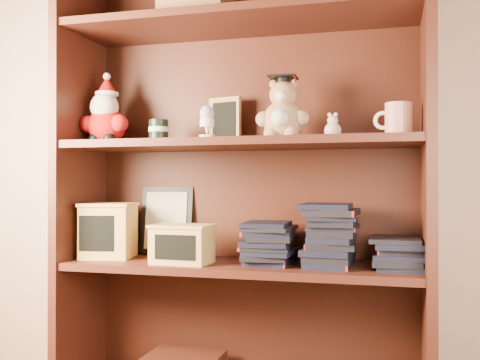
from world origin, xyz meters
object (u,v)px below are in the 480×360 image
at_px(bookcase, 243,192).
at_px(treats_box, 109,230).
at_px(grad_teddy_bear, 283,114).
at_px(teacher_mug, 398,120).

height_order(bookcase, treats_box, bookcase).
distance_m(bookcase, grad_teddy_bear, 0.30).
relative_size(grad_teddy_bear, treats_box, 1.02).
relative_size(teacher_mug, treats_box, 0.57).
relative_size(grad_teddy_bear, teacher_mug, 1.78).
bearing_deg(grad_teddy_bear, bookcase, 158.74).
xyz_separation_m(teacher_mug, treats_box, (-0.97, -0.00, -0.36)).
bearing_deg(grad_teddy_bear, teacher_mug, 1.02).
relative_size(bookcase, teacher_mug, 13.69).
bearing_deg(bookcase, treats_box, -173.79).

